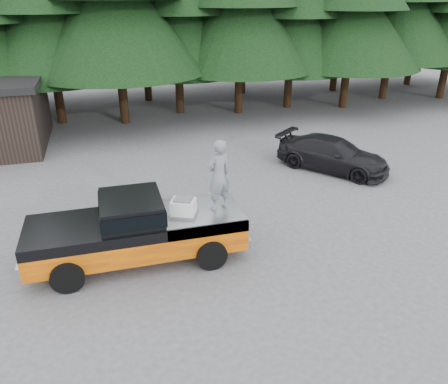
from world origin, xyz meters
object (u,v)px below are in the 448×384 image
object	(u,v)px
pickup_truck	(138,238)
man_on_bed	(219,175)
air_compressor	(183,208)
parked_car	(333,154)

from	to	relation	value
pickup_truck	man_on_bed	xyz separation A→B (m)	(2.30, -0.12, 1.67)
air_compressor	parked_car	world-z (taller)	air_compressor
pickup_truck	man_on_bed	world-z (taller)	man_on_bed
pickup_truck	parked_car	distance (m)	9.75
man_on_bed	parked_car	size ratio (longest dim) A/B	0.43
pickup_truck	air_compressor	distance (m)	1.57
man_on_bed	pickup_truck	bearing A→B (deg)	-24.59
parked_car	man_on_bed	bearing A→B (deg)	179.03
air_compressor	man_on_bed	distance (m)	1.30
air_compressor	man_on_bed	xyz separation A→B (m)	(1.02, 0.12, 0.79)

